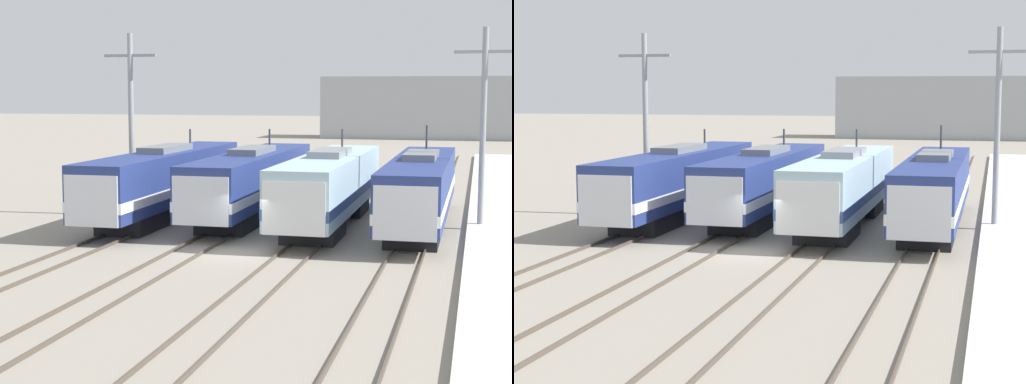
% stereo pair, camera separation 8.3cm
% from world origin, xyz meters
% --- Properties ---
extents(ground_plane, '(400.00, 400.00, 0.00)m').
position_xyz_m(ground_plane, '(0.00, 0.00, 0.00)').
color(ground_plane, gray).
extents(rail_pair_far_left, '(1.51, 120.00, 0.15)m').
position_xyz_m(rail_pair_far_left, '(-7.17, 0.00, 0.07)').
color(rail_pair_far_left, '#4C4238').
rests_on(rail_pair_far_left, ground_plane).
extents(rail_pair_center_left, '(1.51, 120.00, 0.15)m').
position_xyz_m(rail_pair_center_left, '(-2.39, 0.00, 0.07)').
color(rail_pair_center_left, '#4C4238').
rests_on(rail_pair_center_left, ground_plane).
extents(rail_pair_center_right, '(1.51, 120.00, 0.15)m').
position_xyz_m(rail_pair_center_right, '(2.39, 0.00, 0.07)').
color(rail_pair_center_right, '#4C4238').
rests_on(rail_pair_center_right, ground_plane).
extents(rail_pair_far_right, '(1.51, 120.00, 0.15)m').
position_xyz_m(rail_pair_far_right, '(7.17, 0.00, 0.07)').
color(rail_pair_far_right, '#4C4238').
rests_on(rail_pair_far_right, ground_plane).
extents(locomotive_far_left, '(2.94, 19.53, 4.86)m').
position_xyz_m(locomotive_far_left, '(-7.17, 9.01, 2.13)').
color(locomotive_far_left, black).
rests_on(locomotive_far_left, ground_plane).
extents(locomotive_center_left, '(3.03, 18.77, 4.88)m').
position_xyz_m(locomotive_center_left, '(-2.39, 10.29, 2.08)').
color(locomotive_center_left, black).
rests_on(locomotive_center_left, ground_plane).
extents(locomotive_center_right, '(3.10, 18.44, 5.00)m').
position_xyz_m(locomotive_center_right, '(2.39, 8.51, 2.11)').
color(locomotive_center_right, '#232326').
rests_on(locomotive_center_right, ground_plane).
extents(locomotive_far_right, '(2.95, 19.10, 5.27)m').
position_xyz_m(locomotive_far_right, '(7.17, 8.79, 2.08)').
color(locomotive_far_right, black).
rests_on(locomotive_far_right, ground_plane).
extents(catenary_tower_left, '(3.13, 0.31, 10.44)m').
position_xyz_m(catenary_tower_left, '(-9.29, 9.68, 5.52)').
color(catenary_tower_left, gray).
rests_on(catenary_tower_left, ground_plane).
extents(catenary_tower_right, '(3.13, 0.31, 10.44)m').
position_xyz_m(catenary_tower_right, '(10.24, 9.68, 5.52)').
color(catenary_tower_right, gray).
rests_on(catenary_tower_right, ground_plane).
extents(depot_building, '(37.38, 10.43, 9.22)m').
position_xyz_m(depot_building, '(5.53, 95.40, 4.61)').
color(depot_building, '#9EA3A8').
rests_on(depot_building, ground_plane).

